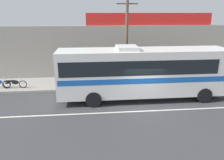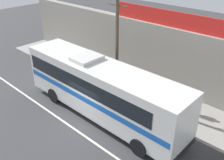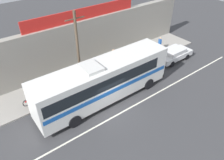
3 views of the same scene
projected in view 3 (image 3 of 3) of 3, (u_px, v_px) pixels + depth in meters
ground_plane at (112, 109)px, 17.67m from camera, size 70.00×70.00×0.00m
sidewalk_slab at (80, 78)px, 20.98m from camera, size 30.00×3.60×0.14m
storefront_facade at (66, 49)px, 21.00m from camera, size 30.00×0.70×4.80m
storefront_billboard at (83, 14)px, 20.32m from camera, size 11.79×0.12×1.10m
road_center_stripe at (118, 114)px, 17.15m from camera, size 30.00×0.14×0.01m
intercity_bus at (103, 80)px, 17.41m from camera, size 11.77×2.66×3.78m
parked_car at (174, 54)px, 23.53m from camera, size 4.23×1.86×1.37m
utility_pole at (78, 52)px, 17.57m from camera, size 1.60×0.22×7.01m
motorcycle_black at (34, 99)px, 17.81m from camera, size 1.96×0.56×0.94m
pedestrian_near_shop at (160, 43)px, 24.87m from camera, size 0.30×0.48×1.66m
pedestrian_far_left at (139, 48)px, 23.80m from camera, size 0.30×0.48×1.75m
pedestrian_by_curb at (113, 55)px, 22.47m from camera, size 0.30×0.48×1.70m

